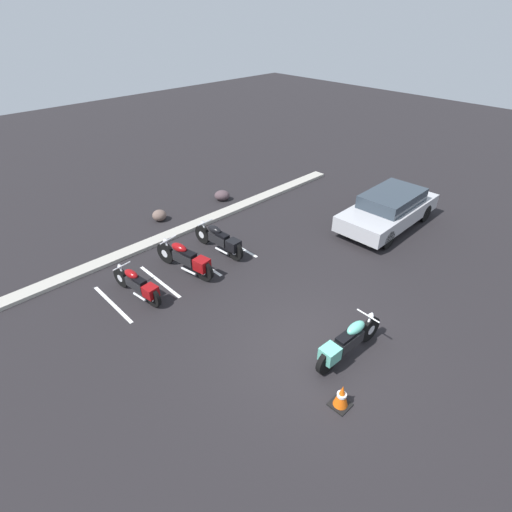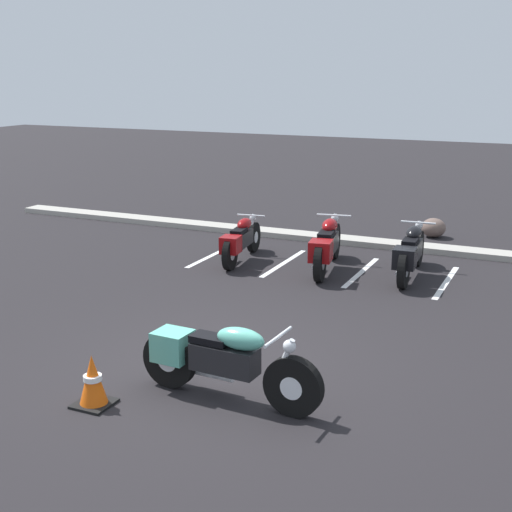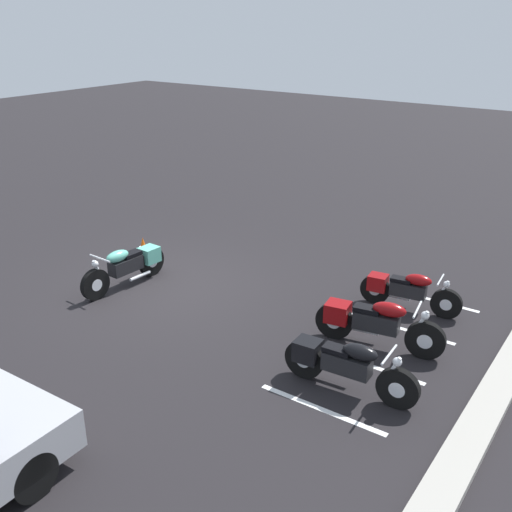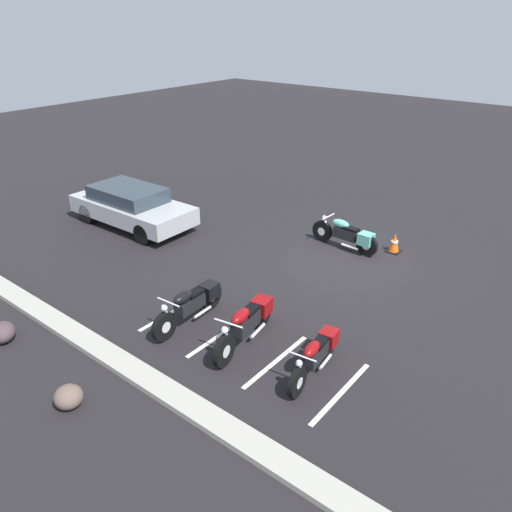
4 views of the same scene
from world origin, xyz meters
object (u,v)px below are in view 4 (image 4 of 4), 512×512
(parked_bike_1, at_px, (247,322))
(parked_bike_2, at_px, (192,303))
(traffic_cone, at_px, (394,243))
(parked_bike_0, at_px, (317,354))
(motorcycle_teal_featured, at_px, (347,235))
(landscape_rock_0, at_px, (68,397))
(landscape_rock_1, at_px, (2,332))
(car_silver, at_px, (131,206))

(parked_bike_1, distance_m, parked_bike_2, 1.48)
(parked_bike_1, distance_m, traffic_cone, 6.13)
(parked_bike_1, bearing_deg, parked_bike_0, 82.87)
(parked_bike_1, xyz_separation_m, traffic_cone, (-0.55, -6.10, -0.21))
(parked_bike_2, bearing_deg, motorcycle_teal_featured, 167.88)
(motorcycle_teal_featured, relative_size, parked_bike_0, 1.10)
(parked_bike_2, relative_size, landscape_rock_0, 4.21)
(motorcycle_teal_featured, distance_m, landscape_rock_1, 9.32)
(parked_bike_1, bearing_deg, landscape_rock_0, -28.88)
(parked_bike_0, distance_m, traffic_cone, 6.14)
(car_silver, distance_m, landscape_rock_0, 8.46)
(parked_bike_1, bearing_deg, motorcycle_teal_featured, 177.09)
(parked_bike_2, bearing_deg, parked_bike_0, 91.13)
(landscape_rock_0, relative_size, landscape_rock_1, 0.84)
(parked_bike_2, distance_m, landscape_rock_1, 4.06)
(parked_bike_1, relative_size, parked_bike_2, 1.03)
(parked_bike_0, bearing_deg, motorcycle_teal_featured, -163.56)
(motorcycle_teal_featured, relative_size, parked_bike_2, 1.00)
(parked_bike_0, xyz_separation_m, car_silver, (8.74, -2.56, 0.26))
(parked_bike_1, bearing_deg, landscape_rock_1, -60.91)
(parked_bike_2, bearing_deg, landscape_rock_0, 0.57)
(landscape_rock_1, bearing_deg, landscape_rock_0, 175.02)
(parked_bike_0, distance_m, parked_bike_1, 1.69)
(motorcycle_teal_featured, xyz_separation_m, landscape_rock_1, (3.48, 8.64, -0.25))
(motorcycle_teal_featured, height_order, traffic_cone, motorcycle_teal_featured)
(parked_bike_1, xyz_separation_m, landscape_rock_1, (4.10, 3.26, -0.27))
(parked_bike_0, relative_size, landscape_rock_1, 3.21)
(landscape_rock_0, distance_m, traffic_cone, 9.77)
(parked_bike_1, distance_m, car_silver, 7.53)
(motorcycle_teal_featured, height_order, parked_bike_2, same)
(traffic_cone, bearing_deg, car_silver, 24.54)
(parked_bike_2, distance_m, landscape_rock_0, 3.35)
(parked_bike_0, xyz_separation_m, parked_bike_1, (1.69, 0.07, 0.06))
(car_silver, relative_size, traffic_cone, 7.48)
(car_silver, bearing_deg, parked_bike_1, -21.59)
(parked_bike_1, relative_size, traffic_cone, 3.94)
(parked_bike_0, height_order, landscape_rock_0, parked_bike_0)
(landscape_rock_0, bearing_deg, parked_bike_2, -86.05)
(parked_bike_2, relative_size, traffic_cone, 3.81)
(car_silver, bearing_deg, traffic_cone, 23.38)
(motorcycle_teal_featured, relative_size, car_silver, 0.51)
(parked_bike_0, height_order, parked_bike_1, parked_bike_1)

